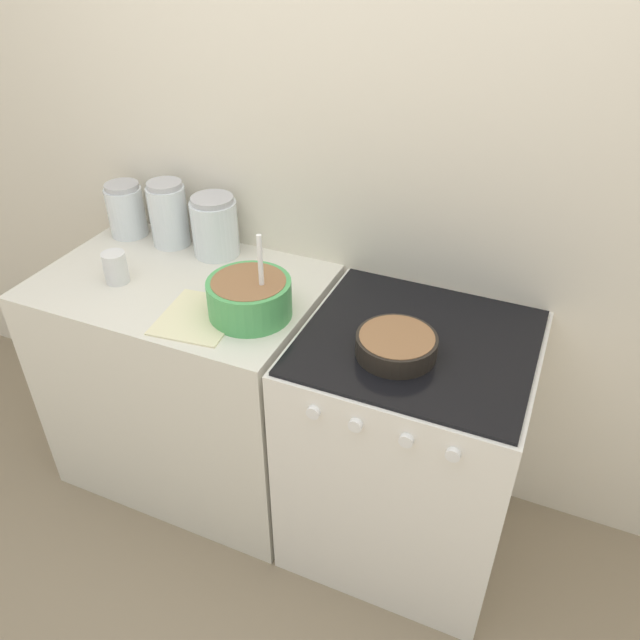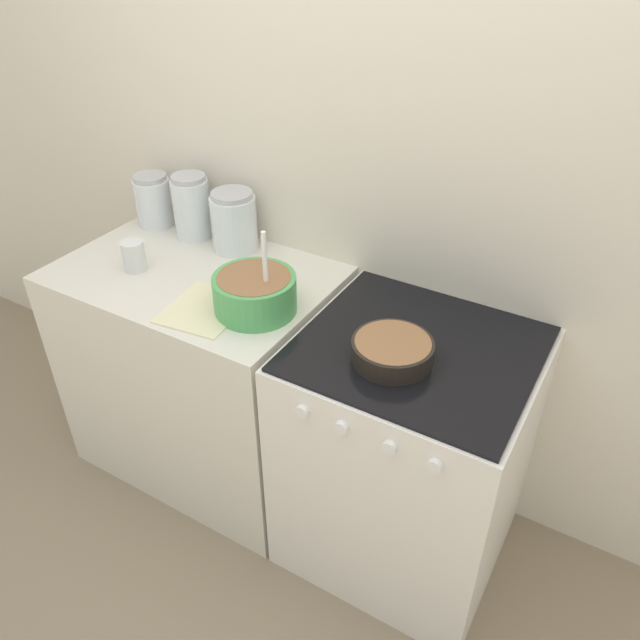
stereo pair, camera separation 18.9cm
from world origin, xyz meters
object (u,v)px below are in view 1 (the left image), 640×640
Objects in this scene: mixing_bowl at (250,296)px; storage_jar_right at (215,230)px; baking_pan at (396,345)px; stove at (407,445)px; tin_can at (116,267)px; storage_jar_left at (127,213)px; storage_jar_middle at (169,218)px.

mixing_bowl reaches higher than storage_jar_right.
storage_jar_right reaches higher than baking_pan.
stove is 1.18m from tin_can.
storage_jar_left is (-1.25, 0.23, 0.54)m from stove.
mixing_bowl is (-0.53, -0.08, 0.53)m from stove.
tin_can is at bearing -58.88° from storage_jar_left.
stove is 3.79× the size of baking_pan.
storage_jar_left is at bearing 121.12° from tin_can.
mixing_bowl is at bearing 0.38° from tin_can.
mixing_bowl is 0.52m from tin_can.
mixing_bowl is at bearing -171.21° from stove.
baking_pan is at bearing -22.00° from storage_jar_right.
storage_jar_right is (0.20, 0.00, -0.01)m from storage_jar_middle.
storage_jar_right is at bearing 56.29° from tin_can.
mixing_bowl is 1.23× the size of baking_pan.
storage_jar_left is 1.89× the size of tin_can.
storage_jar_right is (-0.81, 0.33, 0.06)m from baking_pan.
stove is 0.75m from mixing_bowl.
storage_jar_left is at bearing 180.00° from storage_jar_middle.
mixing_bowl is 0.44m from storage_jar_right.
storage_jar_middle is 2.24× the size of tin_can.
storage_jar_middle is (0.20, 0.00, 0.02)m from storage_jar_left.
storage_jar_middle is (-1.05, 0.23, 0.56)m from stove.
tin_can is (-0.01, -0.32, -0.05)m from storage_jar_middle.
storage_jar_left is at bearing 156.42° from mixing_bowl.
storage_jar_right is at bearing 135.16° from mixing_bowl.
storage_jar_middle is (-1.01, 0.33, 0.07)m from baking_pan.
baking_pan is 0.96× the size of storage_jar_middle.
storage_jar_left reaches higher than tin_can.
baking_pan is at bearing -15.10° from storage_jar_left.
stove is 3.09× the size of mixing_bowl.
baking_pan is (0.49, -0.01, -0.04)m from mixing_bowl.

